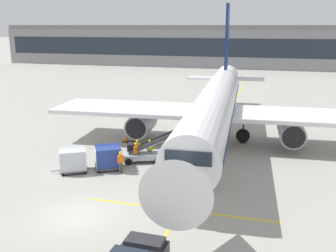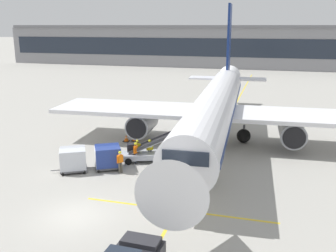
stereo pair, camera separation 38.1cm
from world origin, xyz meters
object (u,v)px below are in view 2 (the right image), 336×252
Objects in this scene: belt_loader at (146,151)px; baggage_cart_second at (73,159)px; ground_crew_by_carts at (120,161)px; ground_crew_marshaller at (137,148)px; ground_crew_wingwalker at (136,151)px; safety_cone_nose_mark at (136,135)px; baggage_cart_lead at (108,156)px; safety_cone_wingtip at (126,138)px; safety_cone_engine_keepout at (135,137)px; ground_crew_by_loader at (150,148)px; parked_airplane at (215,108)px.

baggage_cart_second is at bearing -140.95° from belt_loader.
ground_crew_by_carts is 1.00× the size of ground_crew_marshaller.
safety_cone_nose_mark is at bearing 109.97° from ground_crew_wingwalker.
belt_loader is at bearing 47.39° from baggage_cart_lead.
baggage_cart_second is at bearing -99.70° from safety_cone_nose_mark.
belt_loader reaches higher than safety_cone_wingtip.
ground_crew_wingwalker reaches higher than safety_cone_engine_keepout.
safety_cone_nose_mark is (-0.10, 0.72, -0.01)m from safety_cone_engine_keepout.
belt_loader is 5.85m from safety_cone_engine_keepout.
ground_crew_by_loader is 5.79m from safety_cone_wingtip.
ground_crew_wingwalker is (-0.61, -0.68, 0.16)m from belt_loader.
safety_cone_wingtip is (1.01, 8.39, -0.68)m from baggage_cart_second.
belt_loader is 7.64× the size of safety_cone_engine_keepout.
ground_crew_by_loader is at bearing -48.25° from safety_cone_wingtip.
ground_crew_by_loader and ground_crew_marshaller have the same top height.
ground_crew_marshaller is (0.24, 3.12, 0.00)m from ground_crew_by_carts.
safety_cone_nose_mark is (-2.97, 5.80, -0.50)m from belt_loader.
baggage_cart_lead is at bearing -85.54° from safety_cone_engine_keepout.
baggage_cart_second is 1.58× the size of ground_crew_by_carts.
baggage_cart_lead is at bearing -131.43° from ground_crew_by_loader.
ground_crew_marshaller is (-0.73, 0.03, 0.16)m from belt_loader.
belt_loader is 1.97× the size of baggage_cart_lead.
safety_cone_engine_keepout is at bearing 123.45° from ground_crew_by_loader.
safety_cone_engine_keepout is (-2.13, 5.05, -0.65)m from ground_crew_marshaller.
parked_airplane is 23.14× the size of ground_crew_marshaller.
safety_cone_engine_keepout is at bearing 119.44° from belt_loader.
belt_loader reaches higher than safety_cone_nose_mark.
parked_airplane is 13.98m from baggage_cart_second.
safety_cone_wingtip is at bearing 121.64° from ground_crew_marshaller.
baggage_cart_lead reaches higher than ground_crew_by_carts.
baggage_cart_lead reaches higher than ground_crew_by_loader.
safety_cone_nose_mark is at bearing 117.10° from belt_loader.
parked_airplane is 7.91m from ground_crew_by_loader.
ground_crew_marshaller is at bearing -67.08° from safety_cone_engine_keepout.
baggage_cart_lead is at bearing -121.68° from ground_crew_marshaller.
parked_airplane reaches higher than safety_cone_nose_mark.
safety_cone_engine_keepout is (-2.25, 5.76, -0.65)m from ground_crew_wingwalker.
ground_crew_wingwalker is (1.66, 1.79, -0.00)m from baggage_cart_lead.
baggage_cart_second is at bearing -96.87° from safety_cone_wingtip.
baggage_cart_lead reaches higher than safety_cone_wingtip.
parked_airplane is at bearing 12.02° from safety_cone_wingtip.
safety_cone_nose_mark is (-7.66, -0.63, -3.13)m from parked_airplane.
baggage_cart_lead reaches higher than ground_crew_marshaller.
ground_crew_by_loader is 1.03m from ground_crew_marshaller.
ground_crew_marshaller is at bearing 44.20° from baggage_cart_second.
safety_cone_engine_keepout is 1.08× the size of safety_cone_wingtip.
safety_cone_engine_keepout is (-2.87, 5.08, -0.49)m from belt_loader.
baggage_cart_lead is at bearing -132.83° from ground_crew_wingwalker.
safety_cone_wingtip is 1.29m from safety_cone_nose_mark.
ground_crew_by_carts reaches higher than safety_cone_engine_keepout.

